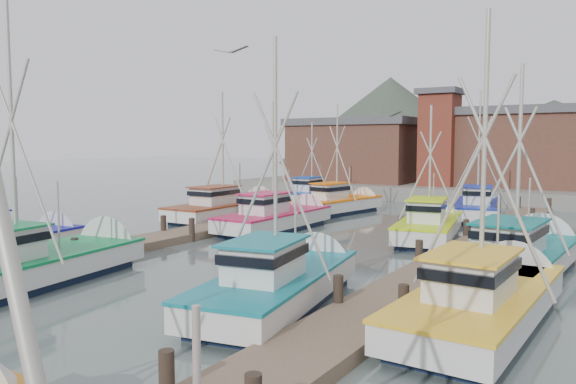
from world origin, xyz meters
The scene contains 21 objects.
ground centered at (0.00, 0.00, 0.00)m, with size 260.00×260.00×0.00m, color #43514E.
dock_left centered at (-7.00, 4.04, 0.21)m, with size 2.30×46.00×1.50m.
dock_right centered at (7.00, 4.04, 0.21)m, with size 2.30×46.00×1.50m.
quay centered at (0.00, 37.00, 0.60)m, with size 44.00×16.00×1.20m, color gray.
shed_left centered at (-11.00, 35.00, 4.34)m, with size 12.72×8.48×6.20m.
shed_center centered at (6.00, 37.00, 4.69)m, with size 14.84×9.54×6.90m.
lookout_tower centered at (-2.00, 33.00, 5.55)m, with size 3.60×3.60×8.50m.
distant_hills centered at (-12.76, 122.59, 0.00)m, with size 175.00×140.00×42.00m.
boat_4 centered at (-4.88, -4.46, 0.69)m, with size 4.50×10.33×10.74m.
boat_5 centered at (3.98, -1.78, 0.68)m, with size 4.16×9.08×8.88m.
boat_6 centered at (-9.75, -2.95, 0.68)m, with size 3.87×9.10×8.30m.
boat_7 centered at (9.84, -0.39, 0.68)m, with size 3.78×9.16×9.29m.
boat_8 centered at (-4.33, 10.68, 0.68)m, with size 3.32×9.04×8.12m.
boat_9 centered at (4.08, 12.29, 0.68)m, with size 4.03×8.77×7.61m.
boat_10 centered at (-9.73, 12.93, 0.68)m, with size 3.83×9.64×9.17m.
boat_11 centered at (9.55, 6.42, 0.68)m, with size 3.72×10.09×8.83m.
boat_12 centered at (-4.66, 19.32, 0.68)m, with size 3.77×8.47×8.32m.
boat_13 centered at (4.12, 22.01, 0.68)m, with size 4.32×8.95×9.10m.
boat_14 centered at (-9.55, 24.07, 0.68)m, with size 3.01×7.86×7.28m.
gull_near centered at (0.71, -0.24, 8.31)m, with size 1.55×0.61×0.24m.
gull_far centered at (4.78, 4.33, 6.14)m, with size 1.49×0.65×0.24m.
Camera 1 is at (13.35, -16.36, 5.07)m, focal length 35.00 mm.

